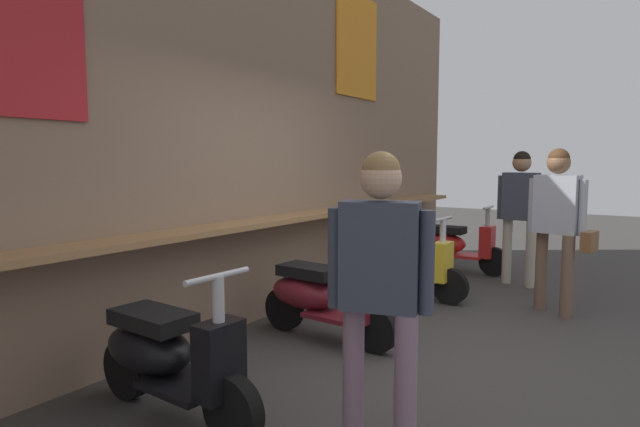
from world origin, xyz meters
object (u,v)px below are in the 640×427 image
at_px(scooter_red, 453,245).
at_px(shopper_with_handbag, 558,213).
at_px(scooter_black, 166,355).
at_px(scooter_yellow, 403,264).
at_px(shopper_passing, 520,203).
at_px(scooter_maroon, 320,296).
at_px(shopper_browsing, 380,272).

height_order(scooter_red, shopper_with_handbag, shopper_with_handbag).
bearing_deg(scooter_black, scooter_yellow, 92.62).
bearing_deg(scooter_red, scooter_yellow, -91.33).
bearing_deg(shopper_passing, scooter_black, -7.21).
relative_size(scooter_maroon, shopper_passing, 0.82).
bearing_deg(shopper_browsing, shopper_with_handbag, 157.76).
relative_size(scooter_black, shopper_browsing, 0.86).
xyz_separation_m(scooter_maroon, shopper_browsing, (-1.39, -1.30, 0.62)).
bearing_deg(scooter_black, shopper_with_handbag, 69.20).
distance_m(scooter_yellow, shopper_passing, 1.81).
xyz_separation_m(scooter_black, shopper_passing, (4.84, -0.99, 0.68)).
bearing_deg(shopper_browsing, scooter_maroon, -153.83).
bearing_deg(shopper_passing, scooter_yellow, -31.77).
relative_size(scooter_black, shopper_passing, 0.82).
distance_m(scooter_yellow, shopper_browsing, 3.46).
relative_size(scooter_yellow, scooter_red, 1.00).
relative_size(scooter_red, shopper_browsing, 0.86).
distance_m(scooter_maroon, scooter_yellow, 1.76).
height_order(scooter_yellow, scooter_red, same).
height_order(scooter_black, scooter_red, same).
relative_size(shopper_with_handbag, shopper_browsing, 1.05).
xyz_separation_m(scooter_yellow, scooter_red, (1.71, 0.00, 0.00)).
relative_size(scooter_black, scooter_maroon, 1.00).
bearing_deg(scooter_yellow, scooter_red, 91.43).
relative_size(scooter_yellow, shopper_with_handbag, 0.82).
relative_size(scooter_maroon, scooter_yellow, 1.00).
xyz_separation_m(shopper_browsing, shopper_passing, (4.50, 0.31, 0.06)).
distance_m(shopper_browsing, shopper_passing, 4.52).
bearing_deg(scooter_red, scooter_black, -91.33).
distance_m(scooter_black, shopper_browsing, 1.48).
height_order(scooter_black, scooter_yellow, same).
height_order(scooter_black, shopper_browsing, shopper_browsing).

